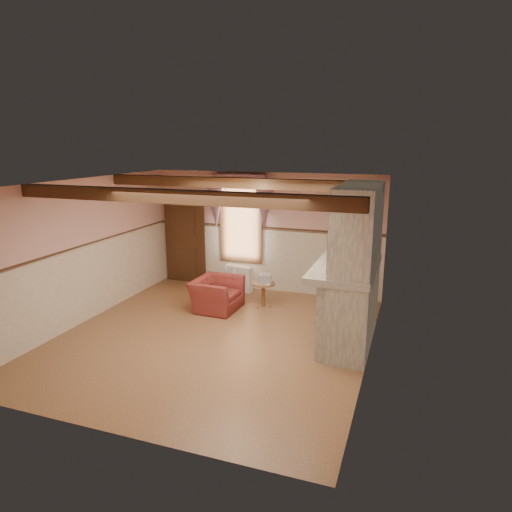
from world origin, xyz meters
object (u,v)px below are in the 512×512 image
(armchair, at_px, (217,294))
(mantel_clock, at_px, (352,250))
(oil_lamp, at_px, (348,254))
(radiator, at_px, (239,278))
(side_table, at_px, (263,295))
(bowl, at_px, (345,264))

(armchair, height_order, mantel_clock, mantel_clock)
(armchair, distance_m, oil_lamp, 3.08)
(armchair, bearing_deg, radiator, 3.40)
(side_table, height_order, radiator, radiator)
(side_table, relative_size, oil_lamp, 1.96)
(side_table, bearing_deg, bowl, -35.03)
(armchair, distance_m, side_table, 1.00)
(mantel_clock, bearing_deg, bowl, -90.00)
(radiator, height_order, oil_lamp, oil_lamp)
(side_table, distance_m, oil_lamp, 2.48)
(armchair, distance_m, bowl, 3.13)
(bowl, height_order, mantel_clock, mantel_clock)
(oil_lamp, bearing_deg, mantel_clock, 90.00)
(bowl, xyz_separation_m, mantel_clock, (0.00, 0.82, 0.06))
(armchair, distance_m, radiator, 1.35)
(bowl, bearing_deg, radiator, 141.69)
(bowl, height_order, oil_lamp, oil_lamp)
(armchair, height_order, oil_lamp, oil_lamp)
(radiator, relative_size, oil_lamp, 2.50)
(mantel_clock, relative_size, oil_lamp, 0.86)
(bowl, bearing_deg, armchair, 162.62)
(bowl, bearing_deg, side_table, 144.97)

